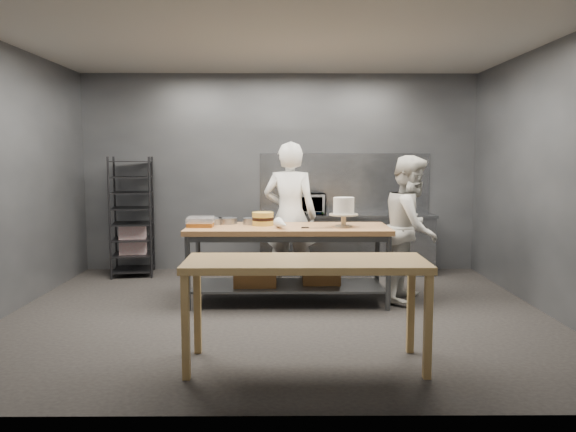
% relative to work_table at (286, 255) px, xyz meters
% --- Properties ---
extents(ground, '(6.00, 6.00, 0.00)m').
position_rel_work_table_xyz_m(ground, '(-0.09, -0.52, -0.57)').
color(ground, black).
rests_on(ground, ground).
extents(back_wall, '(6.00, 0.04, 3.00)m').
position_rel_work_table_xyz_m(back_wall, '(-0.09, 1.98, 0.93)').
color(back_wall, '#4C4F54').
rests_on(back_wall, ground).
extents(work_table, '(2.40, 0.90, 0.92)m').
position_rel_work_table_xyz_m(work_table, '(0.00, 0.00, 0.00)').
color(work_table, olive).
rests_on(work_table, ground).
extents(near_counter, '(2.00, 0.70, 0.90)m').
position_rel_work_table_xyz_m(near_counter, '(0.15, -2.08, 0.24)').
color(near_counter, '#9D7441').
rests_on(near_counter, ground).
extents(back_counter, '(2.60, 0.60, 0.90)m').
position_rel_work_table_xyz_m(back_counter, '(0.91, 1.66, -0.12)').
color(back_counter, slate).
rests_on(back_counter, ground).
extents(splashback_panel, '(2.60, 0.02, 0.90)m').
position_rel_work_table_xyz_m(splashback_panel, '(0.91, 1.96, 0.78)').
color(splashback_panel, slate).
rests_on(splashback_panel, back_counter).
extents(speed_rack, '(0.70, 0.74, 1.75)m').
position_rel_work_table_xyz_m(speed_rack, '(-2.27, 1.58, 0.28)').
color(speed_rack, black).
rests_on(speed_rack, ground).
extents(chef_behind, '(0.79, 0.60, 1.94)m').
position_rel_work_table_xyz_m(chef_behind, '(0.05, 0.70, 0.40)').
color(chef_behind, white).
rests_on(chef_behind, ground).
extents(chef_right, '(0.97, 1.06, 1.77)m').
position_rel_work_table_xyz_m(chef_right, '(1.52, 0.08, 0.31)').
color(chef_right, silver).
rests_on(chef_right, ground).
extents(microwave, '(0.54, 0.37, 0.30)m').
position_rel_work_table_xyz_m(microwave, '(0.32, 1.66, 0.48)').
color(microwave, black).
rests_on(microwave, back_counter).
extents(frosted_cake_stand, '(0.34, 0.34, 0.35)m').
position_rel_work_table_xyz_m(frosted_cake_stand, '(0.68, -0.07, 0.57)').
color(frosted_cake_stand, '#BDB197').
rests_on(frosted_cake_stand, work_table).
extents(layer_cake, '(0.26, 0.26, 0.16)m').
position_rel_work_table_xyz_m(layer_cake, '(-0.28, 0.10, 0.43)').
color(layer_cake, '#E4BE48').
rests_on(layer_cake, work_table).
extents(cake_pans, '(0.78, 0.29, 0.07)m').
position_rel_work_table_xyz_m(cake_pans, '(-0.71, 0.23, 0.39)').
color(cake_pans, gray).
rests_on(cake_pans, work_table).
extents(piping_bag, '(0.21, 0.40, 0.12)m').
position_rel_work_table_xyz_m(piping_bag, '(-0.04, -0.28, 0.41)').
color(piping_bag, silver).
rests_on(piping_bag, work_table).
extents(offset_spatula, '(0.37, 0.02, 0.02)m').
position_rel_work_table_xyz_m(offset_spatula, '(0.31, -0.18, 0.35)').
color(offset_spatula, slate).
rests_on(offset_spatula, work_table).
extents(pastry_clamshells, '(0.32, 0.36, 0.11)m').
position_rel_work_table_xyz_m(pastry_clamshells, '(-1.02, 0.00, 0.40)').
color(pastry_clamshells, '#9E641F').
rests_on(pastry_clamshells, work_table).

